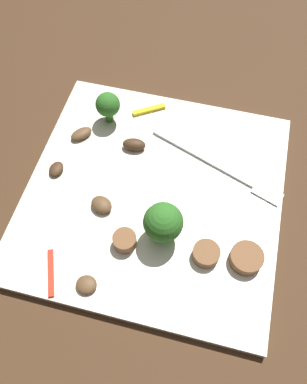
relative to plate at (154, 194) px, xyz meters
name	(u,v)px	position (x,y,z in m)	size (l,w,h in m)	color
ground_plane	(154,196)	(0.00, 0.00, -0.01)	(1.40, 1.40, 0.00)	#422B19
plate	(154,194)	(0.00, 0.00, 0.00)	(0.30, 0.30, 0.01)	white
fork	(224,170)	(0.08, 0.05, 0.01)	(0.17, 0.07, 0.00)	silver
broccoli_floret_0	(163,223)	(0.02, -0.05, 0.04)	(0.04, 0.04, 0.06)	#347525
broccoli_floret_1	(108,105)	(-0.08, 0.09, 0.03)	(0.03, 0.03, 0.04)	#347525
sausage_slice_0	(246,258)	(0.12, -0.06, 0.01)	(0.04, 0.04, 0.01)	brown
sausage_slice_1	(206,254)	(0.07, -0.06, 0.01)	(0.03, 0.03, 0.01)	brown
sausage_slice_2	(125,241)	(-0.01, -0.07, 0.01)	(0.03, 0.03, 0.02)	brown
mushroom_0	(86,285)	(-0.04, -0.13, 0.01)	(0.02, 0.02, 0.01)	brown
mushroom_1	(57,167)	(-0.12, 0.00, 0.01)	(0.02, 0.02, 0.01)	#422B19
mushroom_2	(134,145)	(-0.04, 0.06, 0.01)	(0.03, 0.02, 0.01)	#422B19
mushroom_3	(81,134)	(-0.11, 0.06, 0.01)	(0.03, 0.02, 0.01)	brown
mushroom_4	(101,205)	(-0.05, -0.03, 0.01)	(0.03, 0.02, 0.01)	brown
pepper_strip_0	(51,273)	(-0.08, -0.12, 0.01)	(0.05, 0.01, 0.00)	red
pepper_strip_1	(149,110)	(-0.04, 0.12, 0.01)	(0.05, 0.01, 0.00)	yellow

